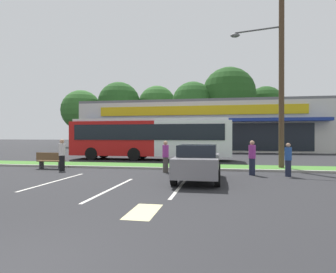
# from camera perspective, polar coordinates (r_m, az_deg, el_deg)

# --- Properties ---
(grass_median) EXTENTS (56.00, 2.20, 0.12)m
(grass_median) POSITION_cam_1_polar(r_m,az_deg,el_deg) (17.74, 0.57, -5.86)
(grass_median) COLOR #427A2D
(grass_median) RESTS_ON ground_plane
(curb_lip) EXTENTS (56.00, 0.24, 0.12)m
(curb_lip) POSITION_cam_1_polar(r_m,az_deg,el_deg) (16.55, -0.16, -6.30)
(curb_lip) COLOR #99968C
(curb_lip) RESTS_ON ground_plane
(parking_stripe_0) EXTENTS (0.12, 4.80, 0.01)m
(parking_stripe_0) POSITION_cam_1_polar(r_m,az_deg,el_deg) (13.28, -21.22, -8.17)
(parking_stripe_0) COLOR silver
(parking_stripe_0) RESTS_ON ground_plane
(parking_stripe_1) EXTENTS (0.12, 4.80, 0.01)m
(parking_stripe_1) POSITION_cam_1_polar(r_m,az_deg,el_deg) (10.90, -10.99, -10.01)
(parking_stripe_1) COLOR silver
(parking_stripe_1) RESTS_ON ground_plane
(parking_stripe_2) EXTENTS (0.12, 4.80, 0.01)m
(parking_stripe_2) POSITION_cam_1_polar(r_m,az_deg,el_deg) (11.26, 2.46, -9.67)
(parking_stripe_2) COLOR silver
(parking_stripe_2) RESTS_ON ground_plane
(lot_arrow) EXTENTS (0.70, 1.60, 0.01)m
(lot_arrow) POSITION_cam_1_polar(r_m,az_deg,el_deg) (7.64, -4.84, -14.43)
(lot_arrow) COLOR beige
(lot_arrow) RESTS_ON ground_plane
(storefront_building) EXTENTS (29.62, 12.21, 6.18)m
(storefront_building) POSITION_cam_1_polar(r_m,az_deg,el_deg) (38.92, 6.56, 1.91)
(storefront_building) COLOR beige
(storefront_building) RESTS_ON ground_plane
(tree_far_left) EXTENTS (6.81, 6.81, 9.68)m
(tree_far_left) POSITION_cam_1_polar(r_m,az_deg,el_deg) (52.10, -16.64, 4.97)
(tree_far_left) COLOR #473323
(tree_far_left) RESTS_ON ground_plane
(tree_left) EXTENTS (7.14, 7.14, 11.05)m
(tree_left) POSITION_cam_1_polar(r_m,az_deg,el_deg) (50.67, -9.58, 6.47)
(tree_left) COLOR #473323
(tree_left) RESTS_ON ground_plane
(tree_mid_left) EXTENTS (6.64, 6.64, 10.72)m
(tree_mid_left) POSITION_cam_1_polar(r_m,az_deg,el_deg) (51.74, -2.16, 6.25)
(tree_mid_left) COLOR #473323
(tree_mid_left) RESTS_ON ground_plane
(tree_mid) EXTENTS (6.51, 6.51, 10.37)m
(tree_mid) POSITION_cam_1_polar(r_m,az_deg,el_deg) (46.03, 4.91, 6.65)
(tree_mid) COLOR #473323
(tree_mid) RESTS_ON ground_plane
(tree_mid_right) EXTENTS (8.34, 8.34, 12.63)m
(tree_mid_right) POSITION_cam_1_polar(r_m,az_deg,el_deg) (47.01, 11.85, 8.17)
(tree_mid_right) COLOR #473323
(tree_mid_right) RESTS_ON ground_plane
(tree_right) EXTENTS (6.12, 6.12, 9.98)m
(tree_right) POSITION_cam_1_polar(r_m,az_deg,el_deg) (50.38, 18.60, 5.85)
(tree_right) COLOR #473323
(tree_right) RESTS_ON ground_plane
(utility_pole) EXTENTS (3.15, 2.37, 11.24)m
(utility_pole) POSITION_cam_1_polar(r_m,az_deg,el_deg) (18.09, 20.95, 13.09)
(utility_pole) COLOR #4C3826
(utility_pole) RESTS_ON ground_plane
(city_bus) EXTENTS (12.79, 2.77, 3.25)m
(city_bus) POSITION_cam_1_polar(r_m,az_deg,el_deg) (23.15, -3.51, -0.21)
(city_bus) COLOR #B71414
(city_bus) RESTS_ON ground_plane
(bus_stop_bench) EXTENTS (1.60, 0.45, 0.95)m
(bus_stop_bench) POSITION_cam_1_polar(r_m,az_deg,el_deg) (18.23, -22.10, -4.31)
(bus_stop_bench) COLOR brown
(bus_stop_bench) RESTS_ON ground_plane
(car_0) EXTENTS (4.44, 1.97, 1.45)m
(car_0) POSITION_cam_1_polar(r_m,az_deg,el_deg) (29.75, 1.79, -2.06)
(car_0) COLOR silver
(car_0) RESTS_ON ground_plane
(car_1) EXTENTS (1.87, 4.12, 1.54)m
(car_1) POSITION_cam_1_polar(r_m,az_deg,el_deg) (12.40, 5.88, -5.09)
(car_1) COLOR slate
(car_1) RESTS_ON ground_plane
(pedestrian_near_bench) EXTENTS (0.34, 0.34, 1.69)m
(pedestrian_near_bench) POSITION_cam_1_polar(r_m,az_deg,el_deg) (14.79, 16.17, -4.02)
(pedestrian_near_bench) COLOR #1E2338
(pedestrian_near_bench) RESTS_ON ground_plane
(pedestrian_by_pole) EXTENTS (0.33, 0.33, 1.65)m
(pedestrian_by_pole) POSITION_cam_1_polar(r_m,az_deg,el_deg) (15.25, -0.49, -3.96)
(pedestrian_by_pole) COLOR #47423D
(pedestrian_by_pole) RESTS_ON ground_plane
(pedestrian_mid) EXTENTS (0.32, 0.32, 1.59)m
(pedestrian_mid) POSITION_cam_1_polar(r_m,az_deg,el_deg) (14.85, 22.50, -4.21)
(pedestrian_mid) COLOR #1E2338
(pedestrian_mid) RESTS_ON ground_plane
(pedestrian_far) EXTENTS (0.35, 0.35, 1.73)m
(pedestrian_far) POSITION_cam_1_polar(r_m,az_deg,el_deg) (16.99, -20.08, -3.40)
(pedestrian_far) COLOR black
(pedestrian_far) RESTS_ON ground_plane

